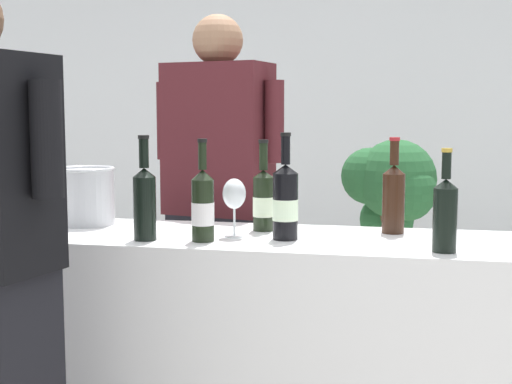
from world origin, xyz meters
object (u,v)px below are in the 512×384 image
object	(u,v)px
wine_bottle_1	(145,200)
wine_glass	(234,196)
wine_bottle_2	(445,212)
wine_bottle_4	(263,199)
potted_shrub	(391,216)
wine_bottle_5	(394,196)
wine_bottle_3	(203,205)
wine_bottle_0	(285,201)
person_server	(219,224)
ice_bucket	(86,196)

from	to	relation	value
wine_bottle_1	wine_glass	xyz separation A→B (m)	(0.27, 0.12, 0.01)
wine_bottle_2	wine_bottle_4	xyz separation A→B (m)	(-0.61, 0.27, -0.01)
wine_bottle_4	potted_shrub	world-z (taller)	wine_bottle_4
wine_bottle_5	potted_shrub	distance (m)	1.15
wine_bottle_3	wine_glass	world-z (taller)	wine_bottle_3
wine_bottle_5	wine_glass	bearing A→B (deg)	-160.21
wine_bottle_0	wine_bottle_5	distance (m)	0.40
wine_bottle_2	person_server	bearing A→B (deg)	140.92
person_server	potted_shrub	size ratio (longest dim) A/B	1.45
wine_bottle_2	wine_bottle_3	bearing A→B (deg)	178.19
wine_bottle_3	ice_bucket	bearing A→B (deg)	154.82
wine_bottle_2	wine_bottle_3	xyz separation A→B (m)	(-0.76, 0.02, -0.00)
wine_bottle_1	wine_bottle_5	distance (m)	0.85
wine_bottle_0	wine_glass	size ratio (longest dim) A/B	1.78
wine_bottle_3	potted_shrub	size ratio (longest dim) A/B	0.28
wine_bottle_1	wine_glass	distance (m)	0.30
wine_bottle_3	wine_glass	size ratio (longest dim) A/B	1.69
wine_bottle_4	potted_shrub	distance (m)	1.26
ice_bucket	potted_shrub	world-z (taller)	potted_shrub
potted_shrub	wine_bottle_2	bearing A→B (deg)	-82.55
wine_bottle_2	wine_bottle_4	world-z (taller)	wine_bottle_4
wine_bottle_0	potted_shrub	distance (m)	1.38
wine_bottle_1	wine_bottle_0	bearing A→B (deg)	13.54
wine_glass	ice_bucket	bearing A→B (deg)	166.39
wine_bottle_1	person_server	size ratio (longest dim) A/B	0.20
wine_bottle_1	wine_bottle_4	xyz separation A→B (m)	(0.34, 0.27, -0.02)
ice_bucket	potted_shrub	distance (m)	1.61
wine_glass	ice_bucket	size ratio (longest dim) A/B	0.92
wine_bottle_2	wine_bottle_5	bearing A→B (deg)	116.80
wine_bottle_1	wine_glass	size ratio (longest dim) A/B	1.74
wine_bottle_1	wine_bottle_5	world-z (taller)	wine_bottle_1
potted_shrub	wine_bottle_3	bearing A→B (deg)	-112.14
wine_bottle_2	wine_glass	world-z (taller)	wine_bottle_2
potted_shrub	ice_bucket	bearing A→B (deg)	-133.32
wine_bottle_1	wine_bottle_4	distance (m)	0.44
wine_bottle_4	ice_bucket	distance (m)	0.68
wine_bottle_2	wine_bottle_4	bearing A→B (deg)	156.12
wine_bottle_4	wine_bottle_1	bearing A→B (deg)	-142.22
wine_bottle_5	ice_bucket	distance (m)	1.13
wine_bottle_3	wine_glass	xyz separation A→B (m)	(0.08, 0.10, 0.02)
wine_bottle_0	wine_glass	distance (m)	0.18
wine_bottle_0	wine_bottle_2	bearing A→B (deg)	-12.52
wine_bottle_4	wine_bottle_5	distance (m)	0.45
wine_bottle_5	ice_bucket	xyz separation A→B (m)	(-1.13, -0.04, -0.02)
wine_bottle_0	person_server	size ratio (longest dim) A/B	0.20
wine_bottle_5	ice_bucket	size ratio (longest dim) A/B	1.54
wine_bottle_0	wine_bottle_3	size ratio (longest dim) A/B	1.06
wine_bottle_4	ice_bucket	bearing A→B (deg)	179.97
wine_bottle_4	person_server	bearing A→B (deg)	122.00
wine_bottle_2	wine_bottle_3	world-z (taller)	wine_bottle_3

